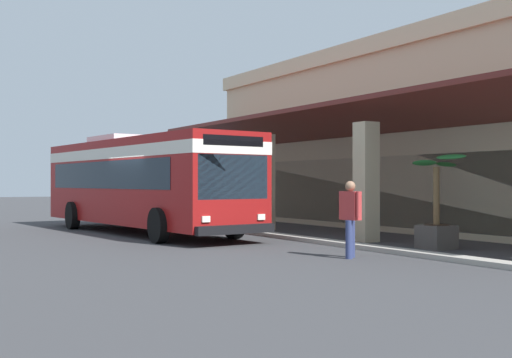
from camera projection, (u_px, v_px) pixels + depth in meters
name	position (u px, v px, depth m)	size (l,w,h in m)	color
ground	(352.00, 227.00, 24.33)	(120.00, 120.00, 0.00)	#38383A
curb_strip	(273.00, 235.00, 20.11)	(26.46, 0.50, 0.12)	#9E998E
plaza_building	(481.00, 138.00, 25.09)	(22.35, 14.10, 6.85)	#C6B793
transit_bus	(142.00, 178.00, 21.72)	(11.39, 3.53, 3.34)	maroon
pedestrian	(350.00, 214.00, 14.47)	(0.70, 0.39, 1.73)	navy
potted_palm	(436.00, 224.00, 16.49)	(1.91, 1.72, 2.43)	#4C4742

